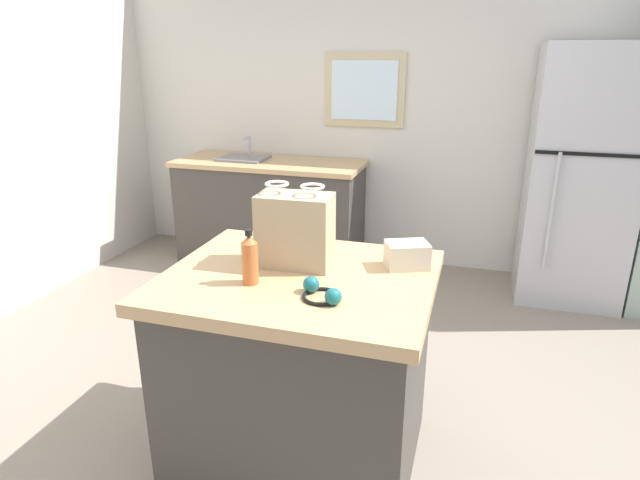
% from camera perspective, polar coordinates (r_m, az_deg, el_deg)
% --- Properties ---
extents(ground, '(6.54, 6.54, 0.00)m').
position_cam_1_polar(ground, '(2.91, 3.60, -18.80)').
color(ground, gray).
extents(back_wall, '(5.45, 0.13, 2.63)m').
position_cam_1_polar(back_wall, '(4.67, 10.92, 13.18)').
color(back_wall, silver).
rests_on(back_wall, ground).
extents(kitchen_island, '(1.11, 0.92, 0.93)m').
position_cam_1_polar(kitchen_island, '(2.45, -2.11, -13.58)').
color(kitchen_island, '#423D38').
rests_on(kitchen_island, ground).
extents(refrigerator, '(0.73, 0.68, 1.87)m').
position_cam_1_polar(refrigerator, '(4.36, 25.90, 6.01)').
color(refrigerator, '#B7B7BC').
rests_on(refrigerator, ground).
extents(sink_counter, '(1.62, 0.65, 1.10)m').
position_cam_1_polar(sink_counter, '(4.77, -5.35, 3.10)').
color(sink_counter, '#423D38').
rests_on(sink_counter, ground).
extents(shopping_bag, '(0.32, 0.19, 0.36)m').
position_cam_1_polar(shopping_bag, '(2.28, -2.65, 1.09)').
color(shopping_bag, tan).
rests_on(shopping_bag, kitchen_island).
extents(small_box, '(0.21, 0.19, 0.11)m').
position_cam_1_polar(small_box, '(2.31, 9.23, -1.58)').
color(small_box, beige).
rests_on(small_box, kitchen_island).
extents(bottle, '(0.07, 0.07, 0.23)m').
position_cam_1_polar(bottle, '(2.13, -7.46, -2.08)').
color(bottle, '#C66633').
rests_on(bottle, kitchen_island).
extents(ear_defenders, '(0.21, 0.21, 0.06)m').
position_cam_1_polar(ear_defenders, '(2.01, 0.20, -5.62)').
color(ear_defenders, black).
rests_on(ear_defenders, kitchen_island).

